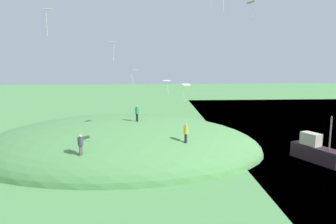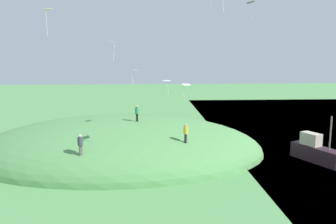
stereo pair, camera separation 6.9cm
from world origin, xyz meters
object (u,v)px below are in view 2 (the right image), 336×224
boat_on_lake (316,152)px  kite_5 (48,11)px  kite_2 (251,3)px  kite_3 (134,70)px  kite_0 (112,43)px  person_with_child (137,111)px  kite_7 (186,86)px  kite_6 (167,82)px  person_near_shore (80,142)px  person_walking_path (186,131)px

boat_on_lake → kite_5: (23.47, 3.24, 12.38)m
kite_2 → kite_3: kite_2 is taller
boat_on_lake → kite_0: 23.01m
kite_2 → kite_5: (18.47, 9.55, -2.04)m
kite_2 → kite_3: 14.82m
kite_2 → person_with_child: bearing=18.1°
kite_0 → kite_7: bearing=-154.2°
kite_2 → kite_7: 11.71m
kite_6 → kite_7: (-2.54, -3.90, -0.82)m
boat_on_lake → kite_3: kite_3 is taller
kite_0 → kite_7: size_ratio=0.92×
kite_2 → kite_7: size_ratio=1.02×
boat_on_lake → person_with_child: bearing=57.8°
boat_on_lake → person_near_shore: bearing=76.5°
kite_3 → person_with_child: bearing=94.3°
person_near_shore → kite_5: bearing=127.3°
person_walking_path → kite_2: size_ratio=0.74×
kite_3 → kite_7: (-6.17, -0.58, -1.84)m
person_walking_path → kite_7: size_ratio=0.76×
kite_0 → kite_6: 7.03m
boat_on_lake → kite_6: (13.90, -6.29, 6.21)m
kite_3 → kite_5: bearing=65.2°
kite_5 → kite_7: kite_5 is taller
kite_0 → kite_5: size_ratio=0.98×
person_with_child → person_walking_path: 6.25m
kite_5 → kite_6: size_ratio=1.29×
kite_7 → kite_3: bearing=5.4°
person_near_shore → kite_5: (2.18, -0.76, 10.13)m
person_with_child → kite_2: 16.59m
boat_on_lake → person_with_child: size_ratio=3.33×
boat_on_lake → kite_7: (11.36, -10.19, 5.39)m
kite_0 → kite_7: (-8.25, -3.99, -4.92)m
kite_0 → kite_2: 15.17m
boat_on_lake → person_with_child: person_with_child is taller
person_with_child → kite_6: size_ratio=1.00×
boat_on_lake → person_walking_path: boat_on_lake is taller
person_with_child → kite_7: kite_7 is taller
person_with_child → person_walking_path: size_ratio=0.96×
boat_on_lake → person_near_shore: boat_on_lake is taller
person_with_child → person_near_shore: (4.30, 6.39, -1.39)m
person_with_child → kite_6: bearing=60.0°
person_with_child → person_walking_path: (-4.33, 4.39, -1.03)m
boat_on_lake → kite_6: size_ratio=3.34×
person_walking_path → kite_3: (4.87, -11.59, 4.63)m
kite_3 → boat_on_lake: bearing=151.3°
boat_on_lake → person_with_child: (16.99, -2.40, 3.64)m
person_walking_path → kite_3: bearing=-20.3°
boat_on_lake → kite_7: bearing=24.0°
person_near_shore → kite_5: size_ratio=0.82×
person_walking_path → kite_0: (6.95, -8.18, 7.70)m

